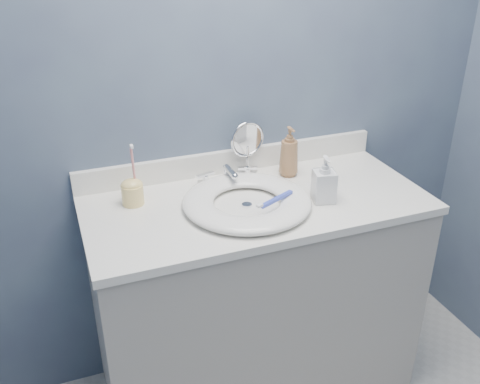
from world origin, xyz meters
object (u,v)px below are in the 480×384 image
makeup_mirror (247,145)px  soap_bottle_clear (324,179)px  toothbrush_holder (132,191)px  soap_bottle_amber (289,152)px

makeup_mirror → soap_bottle_clear: bearing=-70.0°
soap_bottle_clear → toothbrush_holder: size_ratio=0.76×
soap_bottle_clear → toothbrush_holder: 0.67m
soap_bottle_clear → toothbrush_holder: bearing=174.8°
toothbrush_holder → soap_bottle_clear: bearing=-18.7°
makeup_mirror → soap_bottle_amber: size_ratio=1.09×
soap_bottle_amber → toothbrush_holder: size_ratio=0.88×
soap_bottle_clear → soap_bottle_amber: bearing=108.9°
makeup_mirror → toothbrush_holder: bearing=-175.8°
soap_bottle_clear → toothbrush_holder: toothbrush_holder is taller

